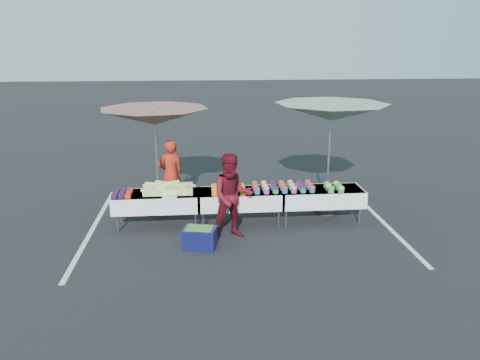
{
  "coord_description": "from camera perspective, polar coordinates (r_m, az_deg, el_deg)",
  "views": [
    {
      "loc": [
        -0.85,
        -9.67,
        3.88
      ],
      "look_at": [
        0.0,
        0.0,
        1.0
      ],
      "focal_mm": 35.0,
      "sensor_mm": 36.0,
      "label": 1
    }
  ],
  "objects": [
    {
      "name": "bean_baskets",
      "position": [
        10.46,
        11.37,
        -0.81
      ],
      "size": [
        0.36,
        0.5,
        0.15
      ],
      "color": "green",
      "rests_on": "table_right"
    },
    {
      "name": "stripe_left",
      "position": [
        10.68,
        -17.45,
        -5.57
      ],
      "size": [
        0.1,
        5.0,
        0.0
      ],
      "primitive_type": "cube",
      "color": "silver",
      "rests_on": "ground"
    },
    {
      "name": "potato_cups",
      "position": [
        10.3,
        5.27,
        -0.77
      ],
      "size": [
        1.34,
        0.58,
        0.16
      ],
      "color": "#2459A8",
      "rests_on": "table_right"
    },
    {
      "name": "carrot_bowls",
      "position": [
        10.16,
        -1.4,
        -1.13
      ],
      "size": [
        0.75,
        0.69,
        0.11
      ],
      "color": "orange",
      "rests_on": "table_center"
    },
    {
      "name": "table_right",
      "position": [
        10.55,
        9.79,
        -1.93
      ],
      "size": [
        1.86,
        0.81,
        0.75
      ],
      "color": "white",
      "rests_on": "ground"
    },
    {
      "name": "table_left",
      "position": [
        10.26,
        -10.07,
        -2.48
      ],
      "size": [
        1.86,
        0.81,
        0.75
      ],
      "color": "white",
      "rests_on": "ground"
    },
    {
      "name": "ground",
      "position": [
        10.45,
        0.0,
        -5.26
      ],
      "size": [
        80.0,
        80.0,
        0.0
      ],
      "primitive_type": "plane",
      "color": "black"
    },
    {
      "name": "plastic_bags",
      "position": [
        9.89,
        -8.54,
        -1.96
      ],
      "size": [
        0.3,
        0.25,
        0.05
      ],
      "primitive_type": "cube",
      "color": "white",
      "rests_on": "table_left"
    },
    {
      "name": "storage_bin",
      "position": [
        9.23,
        -4.9,
        -6.96
      ],
      "size": [
        0.71,
        0.58,
        0.41
      ],
      "rotation": [
        0.0,
        0.0,
        -0.22
      ],
      "color": "#0C103F",
      "rests_on": "ground"
    },
    {
      "name": "berry_punnets",
      "position": [
        10.23,
        -14.12,
        -1.57
      ],
      "size": [
        0.4,
        0.54,
        0.08
      ],
      "color": "black",
      "rests_on": "table_left"
    },
    {
      "name": "umbrella_left",
      "position": [
        10.64,
        -10.38,
        7.53
      ],
      "size": [
        2.88,
        2.88,
        2.5
      ],
      "rotation": [
        0.0,
        0.0,
        -0.2
      ],
      "color": "black",
      "rests_on": "ground"
    },
    {
      "name": "stripe_right",
      "position": [
        11.18,
        16.62,
        -4.5
      ],
      "size": [
        0.1,
        5.0,
        0.0
      ],
      "primitive_type": "cube",
      "color": "silver",
      "rests_on": "ground"
    },
    {
      "name": "umbrella_right",
      "position": [
        10.65,
        11.06,
        8.02
      ],
      "size": [
        3.11,
        3.11,
        2.6
      ],
      "rotation": [
        0.0,
        0.0,
        -0.26
      ],
      "color": "black",
      "rests_on": "ground"
    },
    {
      "name": "corn_pile",
      "position": [
        10.2,
        -8.77,
        -1.02
      ],
      "size": [
        1.16,
        0.57,
        0.26
      ],
      "color": "#C3CF6A",
      "rests_on": "table_left"
    },
    {
      "name": "table_center",
      "position": [
        10.25,
        0.0,
        -2.23
      ],
      "size": [
        1.86,
        0.81,
        0.75
      ],
      "color": "white",
      "rests_on": "ground"
    },
    {
      "name": "vendor",
      "position": [
        11.35,
        -8.46,
        0.74
      ],
      "size": [
        0.7,
        0.57,
        1.66
      ],
      "primitive_type": "imported",
      "rotation": [
        0.0,
        0.0,
        3.48
      ],
      "color": "#AC2213",
      "rests_on": "ground"
    },
    {
      "name": "customer",
      "position": [
        9.43,
        -0.98,
        -2.01
      ],
      "size": [
        0.93,
        0.77,
        1.77
      ],
      "primitive_type": "imported",
      "rotation": [
        0.0,
        0.0,
        0.12
      ],
      "color": "#560D17",
      "rests_on": "ground"
    }
  ]
}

